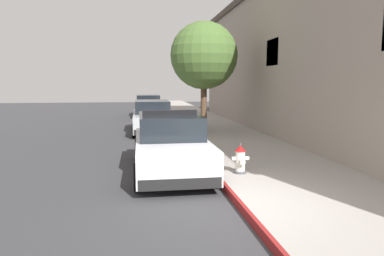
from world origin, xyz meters
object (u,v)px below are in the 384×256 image
at_px(parked_car_dark_far, 148,106).
at_px(fire_hydrant, 240,159).
at_px(parked_car_silver_ahead, 152,117).
at_px(police_cruiser, 170,144).
at_px(street_tree, 204,56).

relative_size(parked_car_dark_far, fire_hydrant, 6.37).
distance_m(parked_car_silver_ahead, parked_car_dark_far, 8.71).
bearing_deg(parked_car_silver_ahead, fire_hydrant, -78.62).
bearing_deg(parked_car_dark_far, parked_car_silver_ahead, -90.24).
distance_m(police_cruiser, parked_car_silver_ahead, 8.00).
bearing_deg(street_tree, parked_car_silver_ahead, 145.95).
height_order(parked_car_dark_far, fire_hydrant, parked_car_dark_far).
distance_m(police_cruiser, fire_hydrant, 2.04).
xyz_separation_m(parked_car_dark_far, street_tree, (2.27, -10.27, 2.90)).
distance_m(police_cruiser, parked_car_dark_far, 16.71).
bearing_deg(street_tree, parked_car_dark_far, 102.47).
distance_m(parked_car_dark_far, fire_hydrant, 17.96).
bearing_deg(fire_hydrant, street_tree, 86.51).
bearing_deg(police_cruiser, parked_car_silver_ahead, 91.30).
xyz_separation_m(parked_car_silver_ahead, street_tree, (2.31, -1.56, 2.90)).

